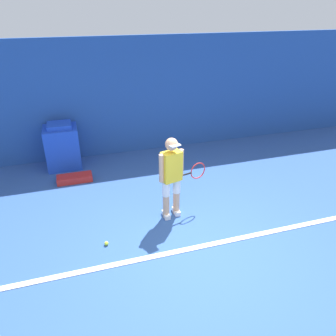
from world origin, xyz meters
name	(u,v)px	position (x,y,z in m)	size (l,w,h in m)	color
ground_plane	(197,252)	(0.00, 0.00, 0.00)	(24.00, 24.00, 0.00)	#2D5193
back_wall	(137,97)	(0.00, 4.22, 1.43)	(24.00, 0.10, 2.85)	#234C99
court_baseline	(195,248)	(0.00, 0.09, 0.01)	(21.60, 0.10, 0.01)	white
tennis_player	(172,175)	(-0.07, 1.09, 0.84)	(0.95, 0.37, 1.52)	tan
tennis_ball	(106,243)	(-1.35, 0.59, 0.03)	(0.07, 0.07, 0.07)	#D1E533
covered_chair	(62,146)	(-1.91, 3.77, 0.51)	(0.76, 0.70, 1.08)	blue
equipment_bag	(75,178)	(-1.73, 2.93, 0.07)	(0.75, 0.31, 0.14)	#B2231E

